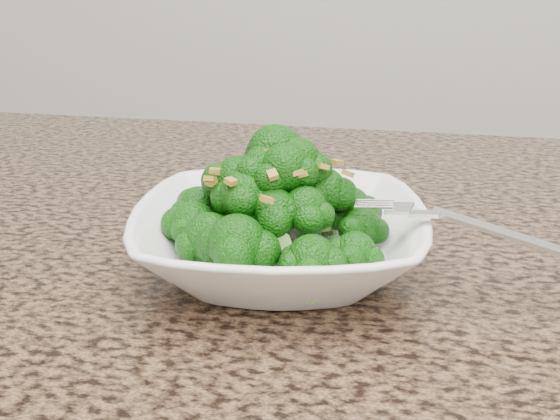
# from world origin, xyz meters

# --- Properties ---
(granite_counter) EXTENTS (1.64, 1.04, 0.03)m
(granite_counter) POSITION_xyz_m (0.00, 0.30, 0.89)
(granite_counter) COLOR brown
(granite_counter) RESTS_ON cabinet
(bowl) EXTENTS (0.25, 0.25, 0.05)m
(bowl) POSITION_xyz_m (-0.06, 0.34, 0.93)
(bowl) COLOR white
(bowl) RESTS_ON granite_counter
(broccoli_pile) EXTENTS (0.19, 0.19, 0.07)m
(broccoli_pile) POSITION_xyz_m (-0.06, 0.34, 0.99)
(broccoli_pile) COLOR #105309
(broccoli_pile) RESTS_ON bowl
(garlic_topping) EXTENTS (0.11, 0.11, 0.01)m
(garlic_topping) POSITION_xyz_m (-0.06, 0.34, 1.02)
(garlic_topping) COLOR #B78D2C
(garlic_topping) RESTS_ON broccoli_pile
(fork) EXTENTS (0.17, 0.05, 0.01)m
(fork) POSITION_xyz_m (0.05, 0.33, 0.96)
(fork) COLOR silver
(fork) RESTS_ON bowl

